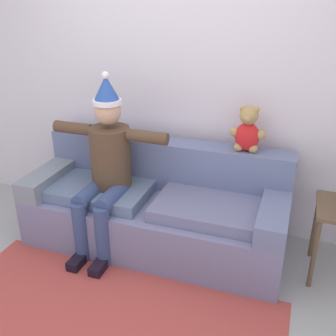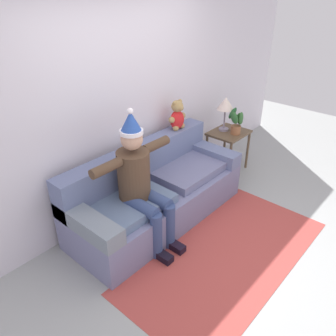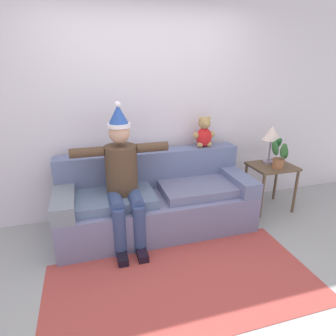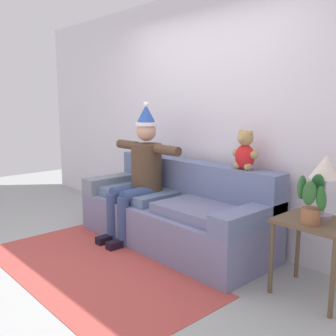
# 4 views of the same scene
# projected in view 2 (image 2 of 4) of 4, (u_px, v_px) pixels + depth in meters

# --- Properties ---
(ground_plane) EXTENTS (10.00, 10.00, 0.00)m
(ground_plane) POSITION_uv_depth(u_px,v_px,m) (228.00, 256.00, 3.61)
(ground_plane) COLOR #9FA29F
(back_wall) EXTENTS (7.00, 0.10, 2.70)m
(back_wall) POSITION_uv_depth(u_px,v_px,m) (121.00, 101.00, 3.85)
(back_wall) COLOR silver
(back_wall) RESTS_ON ground_plane
(couch) EXTENTS (2.22, 0.86, 0.87)m
(couch) POSITION_uv_depth(u_px,v_px,m) (155.00, 193.00, 4.05)
(couch) COLOR slate
(couch) RESTS_ON ground_plane
(person_seated) EXTENTS (1.02, 0.77, 1.51)m
(person_seated) POSITION_uv_depth(u_px,v_px,m) (140.00, 180.00, 3.50)
(person_seated) COLOR #4F3927
(person_seated) RESTS_ON ground_plane
(teddy_bear) EXTENTS (0.29, 0.17, 0.38)m
(teddy_bear) POSITION_uv_depth(u_px,v_px,m) (177.00, 116.00, 4.31)
(teddy_bear) COLOR red
(teddy_bear) RESTS_ON couch
(side_table) EXTENTS (0.55, 0.47, 0.61)m
(side_table) POSITION_uv_depth(u_px,v_px,m) (228.00, 138.00, 4.99)
(side_table) COLOR brown
(side_table) RESTS_ON ground_plane
(table_lamp) EXTENTS (0.24, 0.24, 0.50)m
(table_lamp) POSITION_uv_depth(u_px,v_px,m) (226.00, 105.00, 4.81)
(table_lamp) COLOR gray
(table_lamp) RESTS_ON side_table
(potted_plant) EXTENTS (0.24, 0.23, 0.39)m
(potted_plant) POSITION_uv_depth(u_px,v_px,m) (236.00, 122.00, 4.80)
(potted_plant) COLOR #975D3A
(potted_plant) RESTS_ON side_table
(area_rug) EXTENTS (2.41, 1.19, 0.01)m
(area_rug) POSITION_uv_depth(u_px,v_px,m) (227.00, 255.00, 3.62)
(area_rug) COLOR #B0443E
(area_rug) RESTS_ON ground_plane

